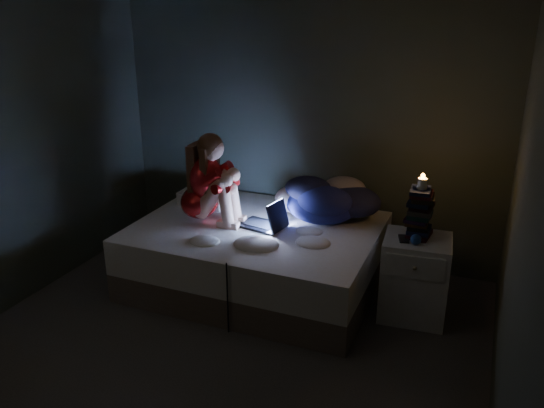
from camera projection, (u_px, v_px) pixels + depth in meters
The scene contains 13 objects.
floor at pixel (210, 360), 3.78m from camera, with size 3.60×3.80×0.02m, color #312E2C.
wall_back at pixel (305, 119), 4.98m from camera, with size 3.60×0.02×2.60m, color #323A2B.
wall_right at pixel (527, 222), 2.68m from camera, with size 0.02×3.80×2.60m, color #323A2B.
bed at pixel (257, 255), 4.68m from camera, with size 1.98×1.49×0.55m, color beige, non-canonical shape.
pillow at pixel (206, 197), 5.06m from camera, with size 0.43×0.31×0.13m, color white.
woman at pixel (198, 177), 4.57m from camera, with size 0.48×0.31×0.77m, color #9A0007, non-canonical shape.
laptop at pixel (262, 212), 4.52m from camera, with size 0.37×0.26×0.26m, color black, non-canonical shape.
clothes_pile at pixel (322, 197), 4.67m from camera, with size 0.66×0.53×0.40m, color navy, non-canonical shape.
nightstand at pixel (414, 278), 4.19m from camera, with size 0.49×0.43×0.65m, color beige.
book_stack at pixel (419, 213), 4.06m from camera, with size 0.19×0.25×0.38m, color black, non-canonical shape.
candle at pixel (422, 183), 3.98m from camera, with size 0.07×0.07×0.08m, color beige.
phone at pixel (403, 238), 4.07m from camera, with size 0.07×0.14×0.01m, color black.
blue_orb at pixel (414, 239), 3.97m from camera, with size 0.08×0.08×0.08m, color navy.
Camera 1 is at (1.60, -2.77, 2.32)m, focal length 36.20 mm.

